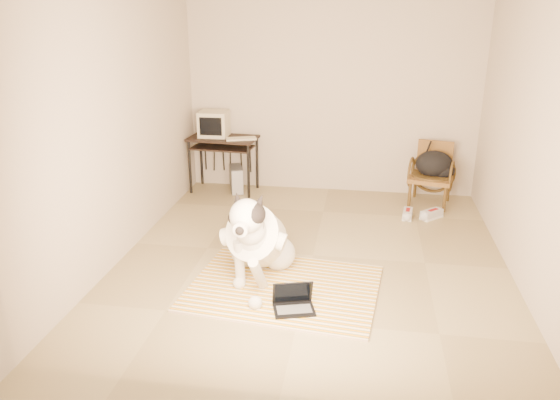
% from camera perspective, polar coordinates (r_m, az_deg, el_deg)
% --- Properties ---
extents(floor, '(4.50, 4.50, 0.00)m').
position_cam_1_polar(floor, '(5.90, 3.47, -5.78)').
color(floor, '#9A885E').
rests_on(floor, ground).
extents(wall_back, '(4.50, 0.00, 4.50)m').
position_cam_1_polar(wall_back, '(7.66, 5.40, 10.77)').
color(wall_back, '#BFAF9C').
rests_on(wall_back, floor).
extents(wall_front, '(4.50, 0.00, 4.50)m').
position_cam_1_polar(wall_front, '(3.31, 0.05, -1.39)').
color(wall_front, '#BFAF9C').
rests_on(wall_front, floor).
extents(wall_left, '(0.00, 4.50, 4.50)m').
position_cam_1_polar(wall_left, '(5.97, -15.89, 7.52)').
color(wall_left, '#BFAF9C').
rests_on(wall_left, floor).
extents(wall_right, '(0.00, 4.50, 4.50)m').
position_cam_1_polar(wall_right, '(5.64, 24.54, 5.79)').
color(wall_right, '#BFAF9C').
rests_on(wall_right, floor).
extents(rug, '(1.87, 1.51, 0.02)m').
position_cam_1_polar(rug, '(5.23, 0.38, -9.15)').
color(rug, orange).
rests_on(rug, floor).
extents(dog, '(0.67, 1.40, 1.01)m').
position_cam_1_polar(dog, '(5.29, -2.38, -4.15)').
color(dog, silver).
rests_on(dog, rug).
extents(laptop, '(0.41, 0.34, 0.25)m').
position_cam_1_polar(laptop, '(4.86, 1.41, -10.66)').
color(laptop, black).
rests_on(laptop, rug).
extents(computer_desk, '(0.98, 0.60, 0.78)m').
position_cam_1_polar(computer_desk, '(7.73, -5.98, 5.73)').
color(computer_desk, black).
rests_on(computer_desk, floor).
extents(crt_monitor, '(0.40, 0.39, 0.35)m').
position_cam_1_polar(crt_monitor, '(7.77, -6.92, 7.92)').
color(crt_monitor, beige).
rests_on(crt_monitor, computer_desk).
extents(desk_keyboard, '(0.44, 0.28, 0.03)m').
position_cam_1_polar(desk_keyboard, '(7.55, -4.10, 6.41)').
color(desk_keyboard, beige).
rests_on(desk_keyboard, computer_desk).
extents(pc_tower, '(0.28, 0.42, 0.36)m').
position_cam_1_polar(pc_tower, '(7.83, -4.59, 2.20)').
color(pc_tower, '#535356').
rests_on(pc_tower, floor).
extents(rattan_chair, '(0.65, 0.63, 0.82)m').
position_cam_1_polar(rattan_chair, '(7.54, 15.55, 2.67)').
color(rattan_chair, brown).
rests_on(rattan_chair, floor).
extents(backpack, '(0.51, 0.40, 0.35)m').
position_cam_1_polar(backpack, '(7.48, 15.97, 3.52)').
color(backpack, black).
rests_on(backpack, rattan_chair).
extents(sneaker_left, '(0.15, 0.30, 0.10)m').
position_cam_1_polar(sneaker_left, '(7.06, 13.18, -1.45)').
color(sneaker_left, silver).
rests_on(sneaker_left, floor).
extents(sneaker_right, '(0.31, 0.31, 0.11)m').
position_cam_1_polar(sneaker_right, '(7.11, 15.56, -1.47)').
color(sneaker_right, silver).
rests_on(sneaker_right, floor).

